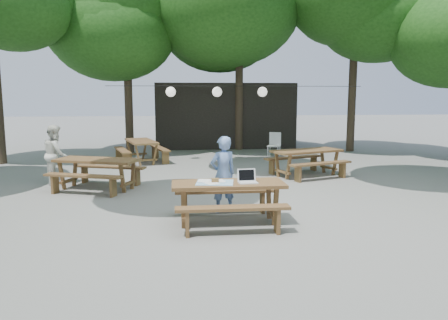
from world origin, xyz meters
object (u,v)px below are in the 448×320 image
picnic_table_nw (98,174)px  plastic_chair (274,150)px  main_picnic_table (228,202)px  woman (223,174)px  second_person (56,154)px

picnic_table_nw → plastic_chair: bearing=62.8°
plastic_chair → main_picnic_table: bearing=-83.5°
main_picnic_table → woman: woman is taller
main_picnic_table → plastic_chair: plastic_chair is taller
woman → plastic_chair: 8.12m
picnic_table_nw → plastic_chair: (5.57, 5.22, -0.13)m
plastic_chair → second_person: bearing=-122.9°
main_picnic_table → second_person: (-4.04, 4.07, 0.38)m
picnic_table_nw → second_person: second_person is taller
second_person → plastic_chair: size_ratio=1.70×
second_person → plastic_chair: bearing=-71.6°
picnic_table_nw → plastic_chair: 7.63m
woman → main_picnic_table: bearing=69.2°
picnic_table_nw → second_person: bearing=163.7°
main_picnic_table → plastic_chair: 8.85m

